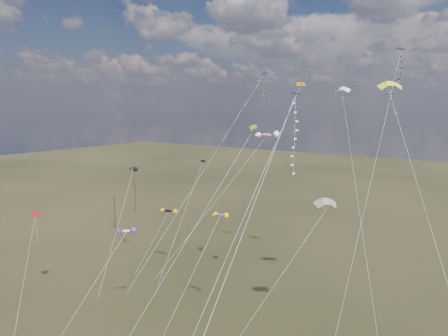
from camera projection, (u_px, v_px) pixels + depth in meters
The scene contains 17 objects.
utility_pole_near at pixel (115, 212), 90.98m from camera, with size 1.40×0.20×8.00m.
utility_pole_far at pixel (135, 196), 106.88m from camera, with size 1.40×0.20×8.00m.
diamond_black_high at pixel (396, 84), 55.06m from camera, with size 1.81×23.23×35.97m.
diamond_navy_tall at pixel (255, 101), 67.05m from camera, with size 11.29×23.16×33.56m.
diamond_black_mid at pixel (191, 195), 66.62m from camera, with size 1.46×11.57×18.74m.
diamond_red_low at pixel (35, 231), 54.73m from camera, with size 5.32×7.28×13.48m.
diamond_navy_right at pixel (288, 151), 32.97m from camera, with size 2.07×21.90×29.04m.
diamond_orange_center at pixel (264, 169), 40.83m from camera, with size 3.36×24.53×30.59m.
parafoil_yellow at pixel (391, 85), 43.86m from camera, with size 15.62×21.47×31.05m.
parafoil_blue_white at pixel (343, 91), 55.97m from camera, with size 12.82×20.10×30.90m.
parafoil_striped at pixel (326, 202), 44.52m from camera, with size 8.94×12.38×18.05m.
parafoil_tricolor at pixel (251, 126), 54.40m from camera, with size 6.53×22.16×25.88m.
novelty_black_orange at pixel (168, 211), 66.88m from camera, with size 5.09×5.52×11.00m.
novelty_orange_black at pixel (133, 170), 66.90m from camera, with size 5.97×13.20×17.95m.
novelty_white_purple at pixel (126, 232), 49.55m from camera, with size 3.99×10.44×12.94m.
novelty_redwhite_stripe at pixel (266, 135), 67.38m from camera, with size 14.24×15.79×23.76m.
novelty_blue_yellow at pixel (219, 216), 48.02m from camera, with size 3.62×10.35×15.34m.
Camera 1 is at (31.81, -29.66, 27.89)m, focal length 32.00 mm.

